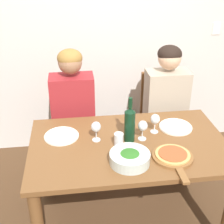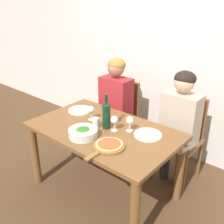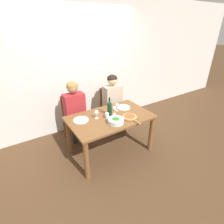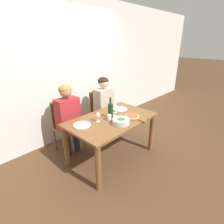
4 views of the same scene
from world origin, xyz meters
name	(u,v)px [view 2 (image 2 of 4)]	position (x,y,z in m)	size (l,w,h in m)	color
ground_plane	(104,189)	(0.00, 0.00, 0.00)	(40.00, 40.00, 0.00)	#4C331E
back_wall	(171,46)	(0.00, 1.20, 1.35)	(10.00, 0.06, 2.70)	silver
dining_table	(104,140)	(0.00, 0.00, 0.61)	(1.42, 0.86, 0.73)	brown
chair_left	(120,114)	(-0.39, 0.75, 0.51)	(0.42, 0.42, 0.93)	brown
chair_right	(182,135)	(0.47, 0.75, 0.51)	(0.42, 0.42, 0.93)	brown
person_woman	(115,99)	(-0.39, 0.64, 0.75)	(0.47, 0.51, 1.24)	#28282D
person_man	(179,118)	(0.47, 0.64, 0.75)	(0.47, 0.51, 1.24)	#28282D
wine_bottle	(106,115)	(0.01, 0.03, 0.87)	(0.08, 0.08, 0.34)	black
broccoli_bowl	(83,133)	(-0.04, -0.23, 0.77)	(0.26, 0.26, 0.08)	silver
dinner_plate_left	(80,110)	(-0.48, 0.15, 0.74)	(0.26, 0.26, 0.02)	silver
dinner_plate_right	(148,135)	(0.40, 0.16, 0.74)	(0.26, 0.26, 0.02)	silver
pizza_on_board	(108,146)	(0.25, -0.22, 0.75)	(0.27, 0.41, 0.04)	brown
wine_glass_left	(91,110)	(-0.23, 0.07, 0.84)	(0.07, 0.07, 0.15)	silver
wine_glass_right	(130,121)	(0.22, 0.12, 0.84)	(0.07, 0.07, 0.15)	silver
wine_glass_centre	(114,121)	(0.10, 0.04, 0.84)	(0.07, 0.07, 0.15)	silver
water_tumbler	(96,123)	(-0.08, -0.02, 0.78)	(0.07, 0.07, 0.10)	silver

